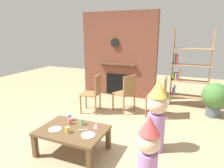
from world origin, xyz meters
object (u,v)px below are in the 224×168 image
at_px(paper_cup_center, 67,130).
at_px(paper_plate_rear, 55,129).
at_px(birthday_cake_slice, 97,125).
at_px(child_in_pink, 157,114).
at_px(potted_plant_tall, 215,97).
at_px(paper_cup_near_right, 70,121).
at_px(paper_plate_front, 88,135).
at_px(child_with_cone_hat, 148,153).
at_px(dining_chair_left, 94,91).
at_px(dining_chair_middle, 127,91).
at_px(paper_cup_near_left, 82,122).
at_px(bookshelf, 187,72).
at_px(coffee_table, 72,133).
at_px(dining_chair_right, 160,94).
at_px(paper_cup_far_left, 69,118).

xyz_separation_m(paper_cup_center, paper_plate_rear, (-0.23, 0.00, -0.04)).
relative_size(birthday_cake_slice, child_in_pink, 0.09).
height_order(paper_plate_rear, potted_plant_tall, potted_plant_tall).
xyz_separation_m(paper_cup_near_right, paper_plate_rear, (-0.10, -0.25, -0.04)).
xyz_separation_m(paper_plate_front, birthday_cake_slice, (0.00, 0.26, 0.04)).
bearing_deg(birthday_cake_slice, potted_plant_tall, 50.81).
relative_size(child_with_cone_hat, child_in_pink, 0.84).
bearing_deg(child_with_cone_hat, paper_cup_center, 5.08).
xyz_separation_m(dining_chair_left, dining_chair_middle, (0.70, 0.28, 0.00)).
height_order(paper_plate_rear, child_in_pink, child_in_pink).
bearing_deg(paper_cup_near_left, paper_cup_near_right, -164.97).
relative_size(paper_cup_near_left, paper_cup_near_right, 1.08).
bearing_deg(paper_cup_near_left, bookshelf, 61.78).
bearing_deg(dining_chair_middle, paper_plate_front, 118.21).
height_order(coffee_table, dining_chair_right, dining_chair_right).
bearing_deg(paper_cup_near_left, dining_chair_left, 109.96).
relative_size(paper_plate_front, dining_chair_left, 0.22).
bearing_deg(birthday_cake_slice, paper_cup_center, -137.32).
xyz_separation_m(paper_plate_front, dining_chair_middle, (-0.08, 1.95, 0.11)).
bearing_deg(child_in_pink, paper_cup_near_left, -7.09).
height_order(bookshelf, birthday_cake_slice, bookshelf).
bearing_deg(birthday_cake_slice, child_with_cone_hat, -29.17).
height_order(coffee_table, dining_chair_middle, dining_chair_middle).
height_order(paper_cup_far_left, child_with_cone_hat, child_with_cone_hat).
xyz_separation_m(bookshelf, child_in_pink, (-0.33, -2.29, -0.27)).
bearing_deg(paper_cup_near_right, potted_plant_tall, 45.00).
height_order(paper_cup_far_left, birthday_cake_slice, paper_cup_far_left).
distance_m(dining_chair_left, dining_chair_middle, 0.76).
relative_size(paper_cup_near_left, birthday_cake_slice, 1.05).
bearing_deg(paper_cup_near_left, paper_cup_far_left, 168.56).
height_order(paper_cup_near_left, child_with_cone_hat, child_with_cone_hat).
distance_m(paper_cup_near_left, paper_cup_far_left, 0.27).
height_order(birthday_cake_slice, child_with_cone_hat, child_with_cone_hat).
distance_m(bookshelf, paper_plate_front, 3.21).
xyz_separation_m(paper_cup_near_right, dining_chair_middle, (0.38, 1.73, 0.06)).
height_order(paper_plate_rear, child_with_cone_hat, child_with_cone_hat).
bearing_deg(paper_plate_rear, dining_chair_right, 58.70).
distance_m(paper_cup_near_left, paper_plate_rear, 0.42).
xyz_separation_m(paper_cup_near_left, paper_cup_near_right, (-0.18, -0.05, -0.00)).
xyz_separation_m(paper_cup_near_right, paper_cup_far_left, (-0.08, 0.10, 0.01)).
bearing_deg(child_in_pink, paper_cup_center, 4.26).
xyz_separation_m(paper_cup_far_left, potted_plant_tall, (2.33, 2.14, -0.00)).
height_order(paper_cup_center, paper_cup_far_left, paper_cup_far_left).
bearing_deg(birthday_cake_slice, paper_plate_rear, -151.94).
xyz_separation_m(child_with_cone_hat, potted_plant_tall, (0.88, 2.71, -0.06)).
height_order(paper_cup_near_right, dining_chair_middle, dining_chair_middle).
distance_m(bookshelf, dining_chair_middle, 1.64).
distance_m(coffee_table, paper_cup_center, 0.15).
relative_size(paper_cup_near_left, paper_plate_front, 0.53).
bearing_deg(paper_cup_near_right, dining_chair_left, 102.62).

